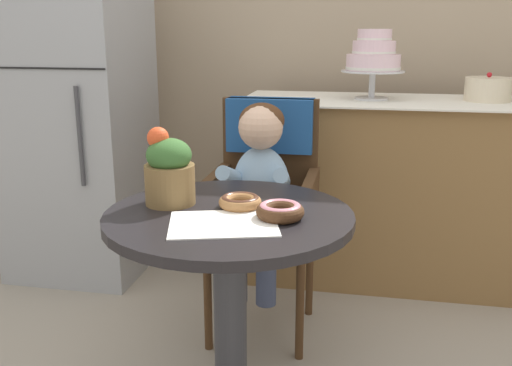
% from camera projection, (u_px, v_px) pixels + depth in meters
% --- Properties ---
extents(back_wall, '(4.80, 0.10, 2.70)m').
position_uv_depth(back_wall, '(305.00, 7.00, 3.22)').
color(back_wall, tan).
rests_on(back_wall, ground).
extents(cafe_table, '(0.72, 0.72, 0.72)m').
position_uv_depth(cafe_table, '(230.00, 280.00, 1.69)').
color(cafe_table, black).
rests_on(cafe_table, ground).
extents(wicker_chair, '(0.42, 0.45, 0.95)m').
position_uv_depth(wicker_chair, '(266.00, 178.00, 2.33)').
color(wicker_chair, '#472D19').
rests_on(wicker_chair, ground).
extents(seated_child, '(0.27, 0.32, 0.73)m').
position_uv_depth(seated_child, '(259.00, 178.00, 2.17)').
color(seated_child, '#8CADCC').
rests_on(seated_child, ground).
extents(paper_napkin, '(0.34, 0.30, 0.00)m').
position_uv_depth(paper_napkin, '(223.00, 224.00, 1.53)').
color(paper_napkin, white).
rests_on(paper_napkin, cafe_table).
extents(donut_front, '(0.13, 0.13, 0.04)m').
position_uv_depth(donut_front, '(280.00, 210.00, 1.57)').
color(donut_front, '#4C2D19').
rests_on(donut_front, cafe_table).
extents(donut_mid, '(0.13, 0.13, 0.04)m').
position_uv_depth(donut_mid, '(240.00, 201.00, 1.67)').
color(donut_mid, '#AD7542').
rests_on(donut_mid, cafe_table).
extents(flower_vase, '(0.15, 0.15, 0.23)m').
position_uv_depth(flower_vase, '(169.00, 169.00, 1.69)').
color(flower_vase, brown).
rests_on(flower_vase, cafe_table).
extents(display_counter, '(1.56, 0.62, 0.90)m').
position_uv_depth(display_counter, '(399.00, 190.00, 2.83)').
color(display_counter, olive).
rests_on(display_counter, ground).
extents(tiered_cake_stand, '(0.30, 0.30, 0.33)m').
position_uv_depth(tiered_cake_stand, '(373.00, 57.00, 2.69)').
color(tiered_cake_stand, silver).
rests_on(tiered_cake_stand, display_counter).
extents(round_layer_cake, '(0.21, 0.21, 0.13)m').
position_uv_depth(round_layer_cake, '(488.00, 89.00, 2.67)').
color(round_layer_cake, beige).
rests_on(round_layer_cake, display_counter).
extents(refrigerator, '(0.64, 0.63, 1.70)m').
position_uv_depth(refrigerator, '(76.00, 108.00, 2.84)').
color(refrigerator, '#9EA0A5').
rests_on(refrigerator, ground).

